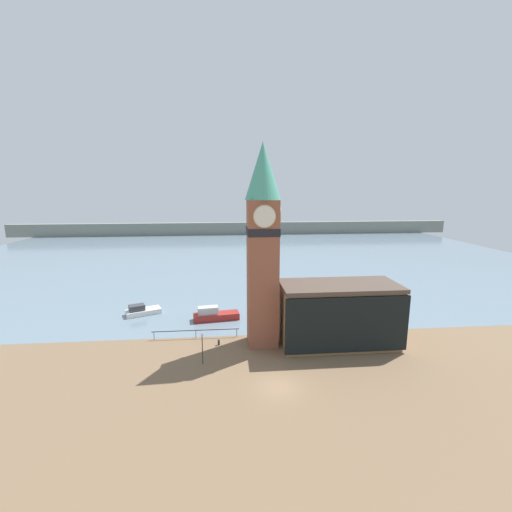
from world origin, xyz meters
TOP-DOWN VIEW (x-y plane):
  - ground_plane at (0.00, 0.00)m, footprint 160.00×160.00m
  - water at (0.00, 72.22)m, footprint 160.00×120.00m
  - far_shoreline at (0.00, 112.22)m, footprint 180.00×3.00m
  - pier_railing at (-8.88, 11.97)m, footprint 11.12×0.08m
  - clock_tower at (-0.53, 9.78)m, footprint 4.10×4.10m
  - pier_building at (8.73, 8.74)m, footprint 14.31×6.60m
  - boat_near at (-6.70, 18.03)m, footprint 6.81×2.90m
  - boat_far at (-17.78, 21.22)m, footprint 5.51×3.97m
  - mooring_bollard_near at (-2.25, 9.01)m, footprint 0.27×0.27m
  - mooring_bollard_far at (-5.92, 9.72)m, footprint 0.27×0.27m
  - lamp_post at (-7.59, 5.24)m, footprint 0.32×0.32m

SIDE VIEW (x-z plane):
  - water at x=0.00m, z-range 0.00..0.00m
  - ground_plane at x=0.00m, z-range 0.00..0.00m
  - mooring_bollard_near at x=-2.25m, z-range 0.03..0.65m
  - mooring_bollard_far at x=-5.92m, z-range 0.03..0.76m
  - boat_far at x=-17.78m, z-range -0.22..1.40m
  - boat_near at x=-6.70m, z-range -0.28..1.78m
  - pier_railing at x=-8.88m, z-range 0.41..1.50m
  - far_shoreline at x=0.00m, z-range 0.00..5.00m
  - lamp_post at x=-7.59m, z-range 0.74..4.27m
  - pier_building at x=8.73m, z-range 0.02..7.68m
  - clock_tower at x=-0.53m, z-range 0.77..24.84m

